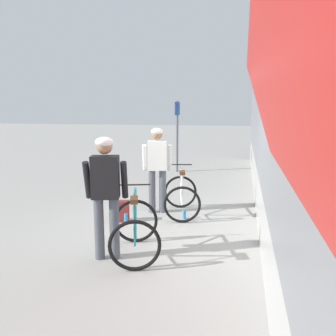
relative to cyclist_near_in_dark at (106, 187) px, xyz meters
The scene contains 9 objects.
ground_plane 1.80m from the cyclist_near_in_dark, 52.98° to the left, with size 80.00×80.00×0.00m, color #A09E99.
cyclist_near_in_dark is the anchor object (origin of this frame).
cyclist_far_in_white 2.37m from the cyclist_near_in_dark, 86.28° to the left, with size 0.65×0.40×1.76m.
bicycle_near_teal 0.77m from the cyclist_near_in_dark, 26.50° to the left, with size 0.99×1.23×0.99m.
bicycle_far_white 2.47m from the cyclist_near_in_dark, 73.54° to the left, with size 0.92×1.20×0.99m.
backpack_on_platform 1.89m from the cyclist_near_in_dark, 102.93° to the left, with size 0.28×0.18×0.40m, color maroon.
water_bottle_near_the_bikes 2.38m from the cyclist_near_in_dark, 68.98° to the left, with size 0.07×0.07×0.18m, color #338CCC.
water_bottle_by_the_backpack 1.87m from the cyclist_near_in_dark, 99.70° to the left, with size 0.08×0.08×0.18m, color #338CCC.
platform_sign_post 7.15m from the cyclist_near_in_dark, 92.69° to the left, with size 0.08×0.70×2.40m.
Camera 1 is at (0.98, -5.60, 2.14)m, focal length 36.99 mm.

